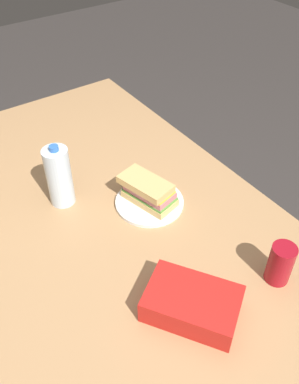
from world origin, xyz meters
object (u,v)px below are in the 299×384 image
Objects in this scene: soda_can_red at (280,264)px; chip_bag at (192,304)px; sandwich at (148,191)px; dining_table at (125,264)px; water_bottle_tall at (59,177)px; paper_plate at (150,202)px.

chip_bag is (0.05, 0.25, -0.03)m from soda_can_red.
sandwich reaches higher than chip_bag.
chip_bag is (-0.28, -0.03, 0.11)m from dining_table.
sandwich is at bearing -127.27° from water_bottle_tall.
paper_plate is at bearing -53.69° from chip_bag.
soda_can_red is 0.56× the size of water_bottle_tall.
paper_plate is 0.41m from chip_bag.
dining_table is 0.30m from chip_bag.
paper_plate is 1.02× the size of water_bottle_tall.
water_bottle_tall is (0.17, 0.22, 0.05)m from sandwich.
soda_can_red reaches higher than paper_plate.
dining_table is at bearing 124.56° from sandwich.
water_bottle_tall is (0.61, 0.34, 0.04)m from soda_can_red.
soda_can_red reaches higher than sandwich.
water_bottle_tall reaches higher than dining_table.
soda_can_red is at bearing -164.95° from sandwich.
dining_table is 0.34m from water_bottle_tall.
chip_bag is at bearing 160.27° from paper_plate.
soda_can_red is at bearing -165.18° from paper_plate.
paper_plate is 0.96× the size of chip_bag.
paper_plate is at bearing -138.95° from sandwich.
sandwich reaches higher than paper_plate.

